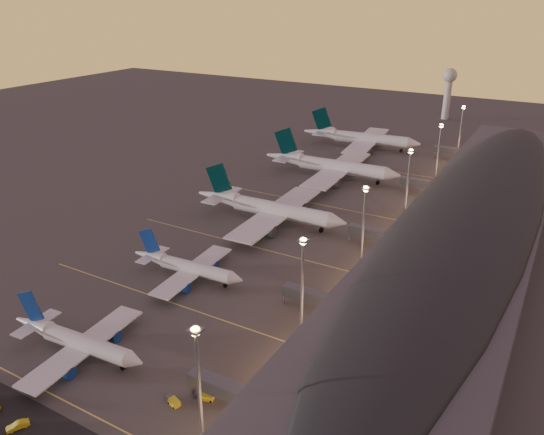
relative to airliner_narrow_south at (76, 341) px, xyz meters
The scene contains 14 objects.
ground 33.34m from the airliner_narrow_south, 81.17° to the left, with size 700.00×700.00×0.00m, color #3D3B38.
airliner_narrow_south is the anchor object (origin of this frame).
airliner_narrow_north 40.90m from the airliner_narrow_south, 90.52° to the left, with size 37.29×33.35×13.32m.
airliner_wide_near 88.56m from the airliner_narrow_south, 90.37° to the left, with size 60.22×54.76×19.29m.
airliner_wide_mid 145.66m from the airliner_narrow_south, 90.62° to the left, with size 64.06×58.30×20.52m.
airliner_wide_far 198.94m from the airliner_narrow_south, 92.24° to the left, with size 63.52×58.20×20.32m.
terminal_building 124.83m from the airliner_narrow_south, 57.55° to the left, with size 56.35×255.00×17.46m.
light_masts 106.98m from the airliner_narrow_south, 67.20° to the left, with size 2.20×217.20×25.90m.
radar_tower 293.73m from the airliner_narrow_south, 87.05° to the left, with size 9.00×9.00×32.50m.
service_lane 24.04m from the airliner_narrow_south, 77.65° to the right, with size 260.00×16.00×0.01m.
lane_markings 73.03m from the airliner_narrow_south, 86.00° to the left, with size 90.00×180.36×0.00m.
baggage_tug_a 29.67m from the airliner_narrow_south, ahead, with size 4.13×2.67×1.15m.
baggage_tug_b 34.51m from the airliner_narrow_south, ahead, with size 4.34×2.58×1.21m.
service_van_d 23.36m from the airliner_narrow_south, 69.81° to the right, with size 1.47×4.22×1.39m, color yellow.
Camera 1 is at (83.75, -97.59, 77.06)m, focal length 35.00 mm.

